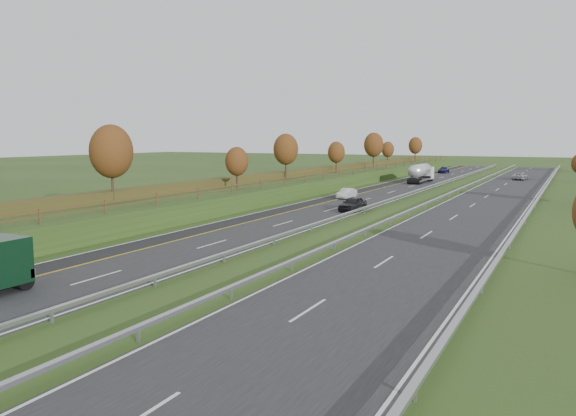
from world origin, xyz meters
name	(u,v)px	position (x,y,z in m)	size (l,w,h in m)	color
ground	(406,206)	(8.00, 55.00, 0.00)	(400.00, 400.00, 0.00)	#284117
near_carriageway	(359,199)	(0.00, 60.00, 0.02)	(10.50, 200.00, 0.04)	black
far_carriageway	(484,205)	(16.50, 60.00, 0.02)	(10.50, 200.00, 0.04)	black
hard_shoulder	(334,197)	(-3.75, 60.00, 0.02)	(3.00, 200.00, 0.04)	black
lane_markings	(405,201)	(6.40, 59.88, 0.05)	(26.75, 200.00, 0.01)	silver
embankment_left	(276,188)	(-13.00, 60.00, 1.00)	(12.00, 200.00, 2.00)	#284117
hedge_left	(265,177)	(-15.00, 60.00, 2.55)	(2.20, 180.00, 1.10)	#363817
fence_left	(303,177)	(-8.50, 59.59, 2.73)	(0.12, 189.06, 1.20)	#422B19
median_barrier_near	(400,196)	(5.70, 60.00, 0.61)	(0.32, 200.00, 0.71)	#979A9F
median_barrier_far	(438,198)	(10.80, 60.00, 0.61)	(0.32, 200.00, 0.71)	#979A9F
outer_barrier_far	(535,203)	(22.30, 60.00, 0.62)	(0.32, 200.00, 0.71)	#979A9F
trees_left	(267,152)	(-12.64, 56.63, 6.37)	(6.64, 164.30, 7.66)	#2D2116
road_tanker	(421,173)	(0.60, 91.89, 1.86)	(2.40, 11.22, 3.46)	silver
car_dark_near	(353,204)	(3.90, 47.13, 0.85)	(1.92, 4.77, 1.62)	black
car_silver_mid	(347,193)	(-1.60, 59.37, 0.73)	(1.46, 4.19, 1.38)	silver
car_small_far	(444,170)	(-1.60, 122.80, 0.76)	(2.02, 4.98, 1.45)	#171543
car_oncoming	(520,176)	(16.50, 107.39, 0.75)	(2.36, 5.11, 1.42)	#A3A2A7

